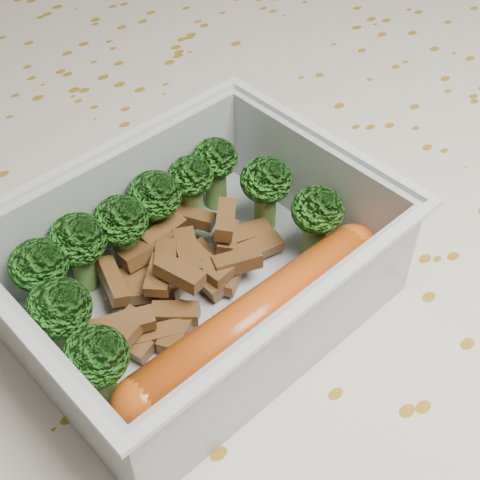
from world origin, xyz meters
TOP-DOWN VIEW (x-y plane):
  - dining_table at (0.00, 0.00)m, footprint 1.40×0.90m
  - tablecloth at (0.00, 0.00)m, footprint 1.46×0.96m
  - lunch_container at (-0.03, -0.00)m, footprint 0.21×0.17m
  - broccoli_florets at (-0.03, 0.03)m, footprint 0.18×0.11m
  - meat_pile at (-0.03, 0.01)m, footprint 0.13×0.08m
  - sausage at (-0.02, -0.04)m, footprint 0.18×0.04m

SIDE VIEW (x-z plane):
  - dining_table at x=0.00m, z-range 0.29..1.04m
  - tablecloth at x=0.00m, z-range 0.62..0.81m
  - meat_pile at x=-0.03m, z-range 0.76..0.79m
  - sausage at x=-0.02m, z-range 0.77..0.79m
  - lunch_container at x=-0.03m, z-range 0.74..0.82m
  - broccoli_florets at x=-0.03m, z-range 0.77..0.82m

